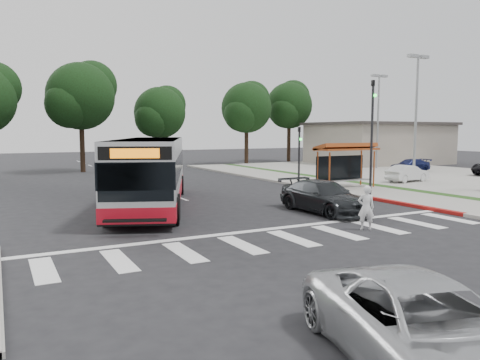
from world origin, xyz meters
TOP-DOWN VIEW (x-y plane):
  - ground at (0.00, 0.00)m, footprint 140.00×140.00m
  - sidewalk_east at (11.00, 8.00)m, footprint 4.00×40.00m
  - curb_east at (9.00, 8.00)m, footprint 0.30×40.00m
  - curb_east_red at (9.00, -2.00)m, footprint 0.32×6.00m
  - parking_lot at (23.00, 10.00)m, footprint 18.00×36.00m
  - commercial_building at (30.00, 22.00)m, footprint 14.00×10.00m
  - building_roof_cap at (30.00, 22.00)m, footprint 14.60×10.60m
  - crosswalk_ladder at (0.00, -5.00)m, footprint 18.00×2.60m
  - bus_shelter at (10.80, 5.10)m, footprint 4.20×1.60m
  - traffic_signal_ne_tall at (9.60, 1.49)m, footprint 0.18×0.37m
  - traffic_signal_ne_short at (9.60, 8.49)m, footprint 0.18×0.37m
  - lot_light_front at (18.00, 6.00)m, footprint 1.90×0.35m
  - lot_light_mid at (24.00, 16.00)m, footprint 1.90×0.35m
  - tree_ne_a at (16.08, 28.06)m, footprint 6.16×5.74m
  - tree_ne_b at (23.08, 30.06)m, footprint 6.16×5.74m
  - tree_north_a at (-1.92, 26.07)m, footprint 6.60×6.15m
  - tree_north_b at (6.07, 28.06)m, footprint 5.72×5.33m
  - transit_bus at (-2.23, 4.15)m, footprint 7.36×12.99m
  - pedestrian at (3.24, -5.06)m, footprint 0.73×0.66m
  - dark_sedan at (4.18, -1.30)m, footprint 2.19×5.07m
  - silver_suv_south at (-3.32, -13.48)m, footprint 3.61×5.55m
  - parked_car_1 at (17.12, 5.79)m, footprint 3.73×1.71m
  - parked_car_3 at (23.92, 11.79)m, footprint 3.99×1.89m

SIDE VIEW (x-z plane):
  - ground at x=0.00m, z-range 0.00..0.00m
  - crosswalk_ladder at x=0.00m, z-range 0.00..0.01m
  - parking_lot at x=23.00m, z-range 0.00..0.10m
  - sidewalk_east at x=11.00m, z-range 0.00..0.12m
  - curb_east at x=9.00m, z-range 0.00..0.15m
  - curb_east_red at x=9.00m, z-range 0.00..0.15m
  - parked_car_3 at x=23.92m, z-range 0.10..1.22m
  - parked_car_1 at x=17.12m, z-range 0.10..1.29m
  - silver_suv_south at x=-3.32m, z-range 0.00..1.42m
  - dark_sedan at x=4.18m, z-range 0.00..1.45m
  - pedestrian at x=3.24m, z-range 0.00..1.68m
  - transit_bus at x=-2.23m, z-range 0.00..3.33m
  - commercial_building at x=30.00m, z-range 0.00..4.40m
  - bus_shelter at x=10.80m, z-range 0.92..3.78m
  - traffic_signal_ne_short at x=9.60m, z-range 0.48..4.48m
  - traffic_signal_ne_tall at x=9.60m, z-range 0.63..7.13m
  - building_roof_cap at x=30.00m, z-range 4.40..4.70m
  - tree_north_b at x=6.07m, z-range 1.45..9.88m
  - lot_light_front at x=18.00m, z-range 1.40..10.41m
  - lot_light_mid at x=24.00m, z-range 1.40..10.41m
  - tree_ne_a at x=16.08m, z-range 1.74..11.04m
  - tree_ne_b at x=23.08m, z-range 1.91..11.93m
  - tree_north_a at x=-1.92m, z-range 1.84..12.01m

